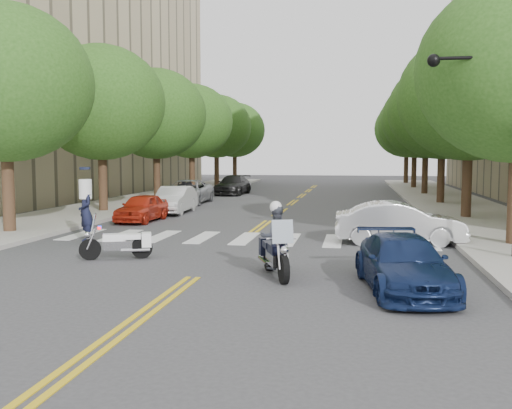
% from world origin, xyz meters
% --- Properties ---
extents(ground, '(140.00, 140.00, 0.00)m').
position_xyz_m(ground, '(0.00, 0.00, 0.00)').
color(ground, '#38383A').
rests_on(ground, ground).
extents(sidewalk_left, '(5.00, 60.00, 0.15)m').
position_xyz_m(sidewalk_left, '(-9.50, 22.00, 0.07)').
color(sidewalk_left, '#9E9991').
rests_on(sidewalk_left, ground).
extents(sidewalk_right, '(5.00, 60.00, 0.15)m').
position_xyz_m(sidewalk_right, '(9.50, 22.00, 0.07)').
color(sidewalk_right, '#9E9991').
rests_on(sidewalk_right, ground).
extents(tree_l_0, '(6.40, 6.40, 8.45)m').
position_xyz_m(tree_l_0, '(-8.80, 6.00, 5.55)').
color(tree_l_0, '#382316').
rests_on(tree_l_0, ground).
extents(tree_l_1, '(6.40, 6.40, 8.45)m').
position_xyz_m(tree_l_1, '(-8.80, 14.00, 5.55)').
color(tree_l_1, '#382316').
rests_on(tree_l_1, ground).
extents(tree_l_2, '(6.40, 6.40, 8.45)m').
position_xyz_m(tree_l_2, '(-8.80, 22.00, 5.55)').
color(tree_l_2, '#382316').
rests_on(tree_l_2, ground).
extents(tree_l_3, '(6.40, 6.40, 8.45)m').
position_xyz_m(tree_l_3, '(-8.80, 30.00, 5.55)').
color(tree_l_3, '#382316').
rests_on(tree_l_3, ground).
extents(tree_l_4, '(6.40, 6.40, 8.45)m').
position_xyz_m(tree_l_4, '(-8.80, 38.00, 5.55)').
color(tree_l_4, '#382316').
rests_on(tree_l_4, ground).
extents(tree_l_5, '(6.40, 6.40, 8.45)m').
position_xyz_m(tree_l_5, '(-8.80, 46.00, 5.55)').
color(tree_l_5, '#382316').
rests_on(tree_l_5, ground).
extents(tree_r_1, '(6.40, 6.40, 8.45)m').
position_xyz_m(tree_r_1, '(8.80, 14.00, 5.55)').
color(tree_r_1, '#382316').
rests_on(tree_r_1, ground).
extents(tree_r_2, '(6.40, 6.40, 8.45)m').
position_xyz_m(tree_r_2, '(8.80, 22.00, 5.55)').
color(tree_r_2, '#382316').
rests_on(tree_r_2, ground).
extents(tree_r_3, '(6.40, 6.40, 8.45)m').
position_xyz_m(tree_r_3, '(8.80, 30.00, 5.55)').
color(tree_r_3, '#382316').
rests_on(tree_r_3, ground).
extents(tree_r_4, '(6.40, 6.40, 8.45)m').
position_xyz_m(tree_r_4, '(8.80, 38.00, 5.55)').
color(tree_r_4, '#382316').
rests_on(tree_r_4, ground).
extents(tree_r_5, '(6.40, 6.40, 8.45)m').
position_xyz_m(tree_r_5, '(8.80, 46.00, 5.55)').
color(tree_r_5, '#382316').
rests_on(tree_r_5, ground).
extents(traffic_signal_pole, '(2.82, 0.42, 6.00)m').
position_xyz_m(traffic_signal_pole, '(7.72, 3.50, 3.72)').
color(traffic_signal_pole, black).
rests_on(traffic_signal_pole, ground).
extents(motorcycle_police, '(1.09, 2.19, 1.85)m').
position_xyz_m(motorcycle_police, '(1.92, 0.54, 0.82)').
color(motorcycle_police, black).
rests_on(motorcycle_police, ground).
extents(motorcycle_parked, '(1.96, 0.99, 1.32)m').
position_xyz_m(motorcycle_parked, '(-2.67, 2.05, 0.46)').
color(motorcycle_parked, black).
rests_on(motorcycle_parked, ground).
extents(officer_standing, '(0.86, 0.89, 2.05)m').
position_xyz_m(officer_standing, '(-5.16, 4.83, 1.03)').
color(officer_standing, '#161931').
rests_on(officer_standing, ground).
extents(convertible, '(4.28, 1.60, 1.40)m').
position_xyz_m(convertible, '(5.29, 6.26, 0.70)').
color(convertible, silver).
rests_on(convertible, ground).
extents(sedan_blue, '(2.26, 4.31, 1.19)m').
position_xyz_m(sedan_blue, '(4.88, -0.50, 0.60)').
color(sedan_blue, '#101F46').
rests_on(sedan_blue, ground).
extents(parked_car_a, '(1.56, 3.66, 1.23)m').
position_xyz_m(parked_car_a, '(-5.51, 10.84, 0.62)').
color(parked_car_a, red).
rests_on(parked_car_a, ground).
extents(parked_car_b, '(1.61, 4.20, 1.36)m').
position_xyz_m(parked_car_b, '(-5.20, 14.50, 0.68)').
color(parked_car_b, silver).
rests_on(parked_car_b, ground).
extents(parked_car_c, '(2.52, 5.23, 1.44)m').
position_xyz_m(parked_car_c, '(-6.24, 20.16, 0.72)').
color(parked_car_c, '#96989D').
rests_on(parked_car_c, ground).
extents(parked_car_d, '(2.13, 4.93, 1.41)m').
position_xyz_m(parked_car_d, '(-5.20, 28.48, 0.71)').
color(parked_car_d, black).
rests_on(parked_car_d, ground).
extents(parked_car_e, '(1.76, 3.70, 1.22)m').
position_xyz_m(parked_car_e, '(-5.20, 30.22, 0.61)').
color(parked_car_e, '#ABABB1').
rests_on(parked_car_e, ground).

